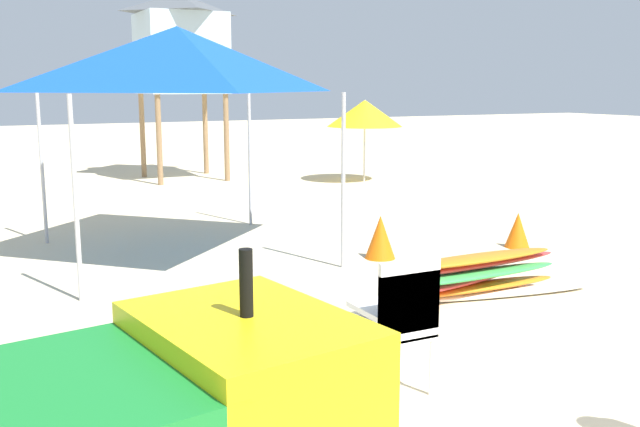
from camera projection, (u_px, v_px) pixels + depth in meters
stacked_plastic_chairs at (399, 314)px, 5.05m from camera, size 0.48×0.48×1.02m
surfboard_pile at (473, 277)px, 7.41m from camera, size 2.55×0.81×0.48m
popup_canopy at (178, 59)px, 8.99m from camera, size 3.11×3.11×2.91m
lifeguard_tower at (181, 44)px, 16.44m from camera, size 1.98×1.98×4.24m
beach_umbrella_left at (365, 113)px, 16.23m from camera, size 1.71×1.71×1.86m
traffic_cone_near at (380, 237)px, 9.16m from camera, size 0.39×0.39×0.56m
traffic_cone_far at (518, 230)px, 9.80m from camera, size 0.34×0.34×0.48m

